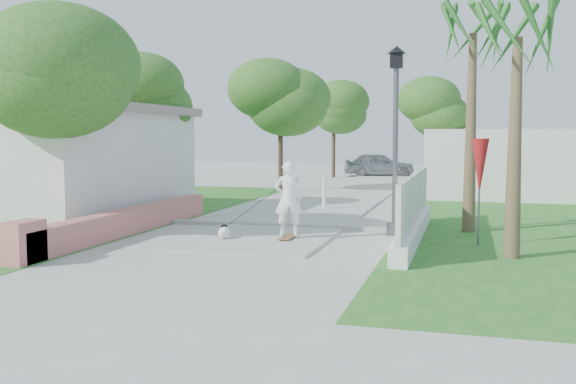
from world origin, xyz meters
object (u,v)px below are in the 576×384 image
(bollard, at_px, (324,192))
(patio_umbrella, at_px, (480,167))
(parked_car, at_px, (379,164))
(street_lamp, at_px, (396,133))
(dog, at_px, (224,232))
(skateboarder, at_px, (274,203))

(bollard, xyz_separation_m, patio_umbrella, (4.60, -5.50, 1.10))
(parked_car, bearing_deg, street_lamp, 177.59)
(dog, relative_size, parked_car, 0.13)
(bollard, distance_m, dog, 6.43)
(street_lamp, bearing_deg, parked_car, 98.59)
(dog, bearing_deg, skateboarder, -4.14)
(skateboarder, height_order, dog, skateboarder)
(skateboarder, xyz_separation_m, parked_car, (-0.84, 23.77, -0.16))
(patio_umbrella, distance_m, skateboarder, 4.53)
(street_lamp, distance_m, bollard, 5.56)
(patio_umbrella, height_order, dog, patio_umbrella)
(patio_umbrella, bearing_deg, parked_car, 102.75)
(street_lamp, distance_m, patio_umbrella, 2.27)
(street_lamp, xyz_separation_m, skateboarder, (-2.52, -1.51, -1.57))
(street_lamp, relative_size, dog, 8.52)
(bollard, xyz_separation_m, parked_car, (-0.66, 17.75, 0.11))
(bollard, xyz_separation_m, skateboarder, (0.18, -6.01, 0.27))
(street_lamp, distance_m, skateboarder, 3.34)
(skateboarder, bearing_deg, street_lamp, -167.12)
(street_lamp, relative_size, bollard, 4.07)
(skateboarder, bearing_deg, patio_umbrella, 168.54)
(patio_umbrella, bearing_deg, dog, -171.10)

